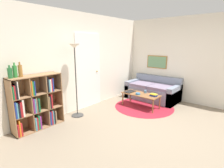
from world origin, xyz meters
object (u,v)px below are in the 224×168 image
bowl (138,94)px  couch (153,91)px  coffee_table (141,95)px  bottle_left (10,73)px  bottle_right (20,71)px  bookshelf (35,104)px  laptop (130,91)px  cup (145,92)px  bottle_middle (15,71)px  floor_lamp (75,60)px

bowl → couch: bearing=3.6°
coffee_table → bottle_left: (-2.99, 1.02, 0.92)m
couch → bottle_left: size_ratio=6.63×
couch → bottle_right: (-3.73, 0.93, 1.02)m
bowl → bookshelf: bearing=158.1°
laptop → bottle_right: size_ratio=1.18×
couch → coffee_table: size_ratio=1.52×
bottle_right → bowl: bearing=-20.4°
coffee_table → bowl: bowl is taller
bottle_left → bottle_right: bearing=1.4°
bowl → laptop: bearing=76.3°
laptop → coffee_table: bearing=-85.3°
laptop → bowl: (-0.08, -0.34, 0.01)m
bottle_right → cup: bearing=-20.0°
couch → cup: bearing=-169.3°
cup → bottle_middle: bearing=160.2°
laptop → bottle_middle: bearing=166.7°
bookshelf → cup: bookshelf is taller
cup → bottle_right: bearing=160.0°
bowl → bottle_left: (-2.88, 0.99, 0.85)m
floor_lamp → laptop: (1.56, -0.52, -1.01)m
couch → cup: 0.80m
bottle_right → bottle_middle: bearing=169.0°
cup → bottle_right: (-2.96, 1.08, 0.86)m
laptop → bottle_right: 2.99m
coffee_table → bowl: (-0.11, 0.03, 0.06)m
laptop → cup: bearing=-66.3°
bookshelf → bowl: (2.48, -0.99, -0.14)m
bowl → bottle_left: bottle_left is taller
coffee_table → bowl: 0.13m
coffee_table → bottle_middle: 3.22m
coffee_table → laptop: bearing=94.7°
bowl → cup: size_ratio=1.71×
floor_lamp → bottle_right: floor_lamp is taller
laptop → cup: (0.18, -0.42, 0.03)m
coffee_table → cup: 0.18m
bowl → bottle_left: bearing=161.0°
couch → bottle_right: bottle_right is taller
cup → bookshelf: bearing=158.6°
coffee_table → bookshelf: bearing=158.5°
bookshelf → bowl: bookshelf is taller
floor_lamp → cup: 2.21m
laptop → bowl: bowl is taller
bookshelf → laptop: bearing=-14.4°
bookshelf → coffee_table: bearing=-21.5°
floor_lamp → couch: bearing=-17.5°
bookshelf → coffee_table: bookshelf is taller
laptop → bowl: size_ratio=2.60×
floor_lamp → cup: floor_lamp is taller
coffee_table → bottle_left: bottle_left is taller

